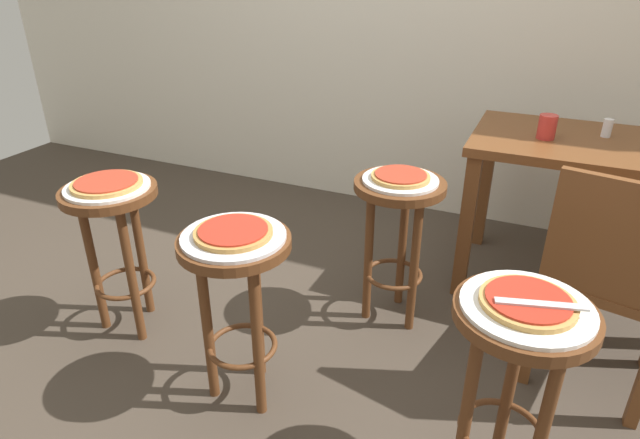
# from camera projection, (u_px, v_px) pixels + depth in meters

# --- Properties ---
(ground_plane) EXTENTS (6.00, 6.00, 0.00)m
(ground_plane) POSITION_uv_depth(u_px,v_px,m) (273.00, 354.00, 2.15)
(ground_plane) COLOR #42382D
(stool_foreground) EXTENTS (0.36, 0.36, 0.64)m
(stool_foreground) POSITION_uv_depth(u_px,v_px,m) (516.00, 361.00, 1.43)
(stool_foreground) COLOR #5B3319
(stool_foreground) RESTS_ON ground_plane
(serving_plate_foreground) EXTENTS (0.33, 0.33, 0.01)m
(serving_plate_foreground) POSITION_uv_depth(u_px,v_px,m) (527.00, 307.00, 1.35)
(serving_plate_foreground) COLOR white
(serving_plate_foreground) RESTS_ON stool_foreground
(pizza_foreground) EXTENTS (0.24, 0.24, 0.02)m
(pizza_foreground) POSITION_uv_depth(u_px,v_px,m) (528.00, 302.00, 1.34)
(pizza_foreground) COLOR tan
(pizza_foreground) RESTS_ON serving_plate_foreground
(stool_middle) EXTENTS (0.36, 0.36, 0.64)m
(stool_middle) POSITION_uv_depth(u_px,v_px,m) (237.00, 283.00, 1.76)
(stool_middle) COLOR #5B3319
(stool_middle) RESTS_ON ground_plane
(serving_plate_middle) EXTENTS (0.33, 0.33, 0.01)m
(serving_plate_middle) POSITION_uv_depth(u_px,v_px,m) (234.00, 236.00, 1.68)
(serving_plate_middle) COLOR silver
(serving_plate_middle) RESTS_ON stool_middle
(pizza_middle) EXTENTS (0.25, 0.25, 0.02)m
(pizza_middle) POSITION_uv_depth(u_px,v_px,m) (233.00, 232.00, 1.68)
(pizza_middle) COLOR #B78442
(pizza_middle) RESTS_ON serving_plate_middle
(stool_leftside) EXTENTS (0.36, 0.36, 0.64)m
(stool_leftside) POSITION_uv_depth(u_px,v_px,m) (115.00, 228.00, 2.12)
(stool_leftside) COLOR #5B3319
(stool_leftside) RESTS_ON ground_plane
(serving_plate_leftside) EXTENTS (0.32, 0.32, 0.01)m
(serving_plate_leftside) POSITION_uv_depth(u_px,v_px,m) (107.00, 187.00, 2.04)
(serving_plate_leftside) COLOR white
(serving_plate_leftside) RESTS_ON stool_leftside
(pizza_leftside) EXTENTS (0.26, 0.26, 0.02)m
(pizza_leftside) POSITION_uv_depth(u_px,v_px,m) (107.00, 183.00, 2.03)
(pizza_leftside) COLOR tan
(pizza_leftside) RESTS_ON serving_plate_leftside
(stool_rear) EXTENTS (0.36, 0.36, 0.64)m
(stool_rear) POSITION_uv_depth(u_px,v_px,m) (397.00, 220.00, 2.18)
(stool_rear) COLOR #5B3319
(stool_rear) RESTS_ON ground_plane
(serving_plate_rear) EXTENTS (0.30, 0.30, 0.01)m
(serving_plate_rear) POSITION_uv_depth(u_px,v_px,m) (400.00, 180.00, 2.10)
(serving_plate_rear) COLOR silver
(serving_plate_rear) RESTS_ON stool_rear
(pizza_rear) EXTENTS (0.23, 0.23, 0.02)m
(pizza_rear) POSITION_uv_depth(u_px,v_px,m) (401.00, 176.00, 2.09)
(pizza_rear) COLOR tan
(pizza_rear) RESTS_ON serving_plate_rear
(dining_table) EXTENTS (1.06, 0.64, 0.72)m
(dining_table) POSITION_uv_depth(u_px,v_px,m) (598.00, 168.00, 2.32)
(dining_table) COLOR brown
(dining_table) RESTS_ON ground_plane
(cup_near_edge) EXTENTS (0.08, 0.08, 0.10)m
(cup_near_edge) POSITION_uv_depth(u_px,v_px,m) (547.00, 127.00, 2.28)
(cup_near_edge) COLOR red
(cup_near_edge) RESTS_ON dining_table
(condiment_shaker) EXTENTS (0.04, 0.04, 0.08)m
(condiment_shaker) POSITION_uv_depth(u_px,v_px,m) (607.00, 128.00, 2.31)
(condiment_shaker) COLOR white
(condiment_shaker) RESTS_ON dining_table
(wooden_chair) EXTENTS (0.47, 0.47, 0.85)m
(wooden_chair) POSITION_uv_depth(u_px,v_px,m) (610.00, 277.00, 1.80)
(wooden_chair) COLOR brown
(wooden_chair) RESTS_ON ground_plane
(pizza_server_knife) EXTENTS (0.22, 0.08, 0.01)m
(pizza_server_knife) POSITION_uv_depth(u_px,v_px,m) (541.00, 304.00, 1.31)
(pizza_server_knife) COLOR silver
(pizza_server_knife) RESTS_ON pizza_foreground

